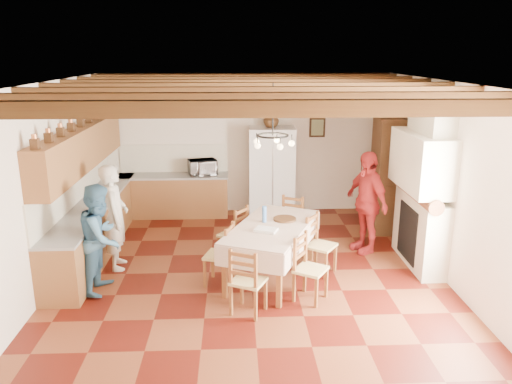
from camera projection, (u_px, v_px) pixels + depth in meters
floor at (251, 272)px, 8.05m from camera, size 6.00×6.50×0.02m
ceiling at (250, 81)px, 7.23m from camera, size 6.00×6.50×0.02m
wall_back at (245, 144)px, 10.78m from camera, size 6.00×0.02×3.00m
wall_front at (262, 272)px, 4.51m from camera, size 6.00×0.02×3.00m
wall_left at (51, 184)px, 7.51m from camera, size 0.02×6.50×3.00m
wall_right at (443, 180)px, 7.77m from camera, size 0.02×6.50×3.00m
ceiling_beams at (250, 88)px, 7.26m from camera, size 6.00×6.30×0.16m
lower_cabinets_left at (96, 227)px, 8.83m from camera, size 0.60×4.30×0.86m
lower_cabinets_back at (174, 196)px, 10.70m from camera, size 2.30×0.60×0.86m
countertop_left at (94, 203)px, 8.71m from camera, size 0.62×4.30×0.04m
countertop_back at (173, 176)px, 10.58m from camera, size 2.34×0.62×0.04m
backsplash_left at (76, 185)px, 8.61m from camera, size 0.03×4.30×0.60m
backsplash_back at (174, 158)px, 10.77m from camera, size 2.30×0.03×0.60m
upper_cabinets at (82, 148)px, 8.44m from camera, size 0.35×4.20×0.70m
fireplace at (420, 183)px, 7.98m from camera, size 0.56×1.60×2.80m
wall_picture at (317, 127)px, 10.72m from camera, size 0.34×0.03×0.42m
refrigerator at (272, 172)px, 10.64m from camera, size 0.97×0.81×1.91m
hutch at (386, 172)px, 9.84m from camera, size 0.67×1.29×2.24m
dining_table at (272, 231)px, 7.64m from camera, size 1.69×2.21×0.86m
chandelier at (273, 135)px, 7.24m from camera, size 0.47×0.47×0.03m
chair_left_near at (219, 254)px, 7.52m from camera, size 0.51×0.52×0.96m
chair_left_far at (233, 233)px, 8.37m from camera, size 0.57×0.57×0.96m
chair_right_near at (311, 268)px, 7.02m from camera, size 0.56×0.57×0.96m
chair_right_far at (321, 245)px, 7.88m from camera, size 0.57×0.57×0.96m
chair_end_near at (248, 280)px, 6.67m from camera, size 0.55×0.54×0.96m
chair_end_far at (289, 224)px, 8.81m from camera, size 0.55×0.55×0.96m
person_man at (115, 217)px, 8.00m from camera, size 0.51×0.69×1.73m
person_woman_blue at (101, 238)px, 7.25m from camera, size 0.70×0.85×1.62m
person_woman_red at (366, 202)px, 8.67m from camera, size 0.80×1.14×1.80m
microwave at (203, 167)px, 10.56m from camera, size 0.66×0.54×0.32m
fridge_vase at (271, 119)px, 10.33m from camera, size 0.35×0.35×0.33m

